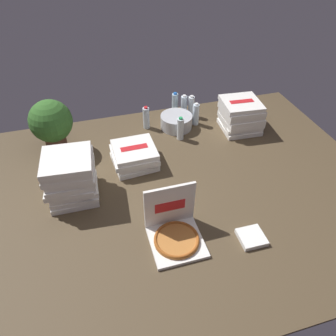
% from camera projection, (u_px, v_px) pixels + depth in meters
% --- Properties ---
extents(ground_plane, '(3.20, 2.40, 0.02)m').
position_uv_depth(ground_plane, '(177.00, 190.00, 2.53)').
color(ground_plane, '#4C3D28').
extents(open_pizza_box, '(0.34, 0.35, 0.36)m').
position_uv_depth(open_pizza_box, '(175.00, 231.00, 2.12)').
color(open_pizza_box, white).
rests_on(open_pizza_box, ground_plane).
extents(pizza_stack_center_far, '(0.39, 0.38, 0.37)m').
position_uv_depth(pizza_stack_center_far, '(71.00, 177.00, 2.35)').
color(pizza_stack_center_far, white).
rests_on(pizza_stack_center_far, ground_plane).
extents(pizza_stack_left_far, '(0.39, 0.38, 0.29)m').
position_uv_depth(pizza_stack_left_far, '(241.00, 115.00, 3.08)').
color(pizza_stack_left_far, white).
rests_on(pizza_stack_left_far, ground_plane).
extents(pizza_stack_right_mid, '(0.38, 0.38, 0.17)m').
position_uv_depth(pizza_stack_right_mid, '(134.00, 156.00, 2.71)').
color(pizza_stack_right_mid, white).
rests_on(pizza_stack_right_mid, ground_plane).
extents(ice_bucket, '(0.31, 0.31, 0.13)m').
position_uv_depth(ice_bucket, '(176.00, 121.00, 3.14)').
color(ice_bucket, '#B7BABF').
rests_on(ice_bucket, ground_plane).
extents(water_bottle_0, '(0.06, 0.06, 0.23)m').
position_uv_depth(water_bottle_0, '(196.00, 114.00, 3.16)').
color(water_bottle_0, silver).
rests_on(water_bottle_0, ground_plane).
extents(water_bottle_1, '(0.06, 0.06, 0.23)m').
position_uv_depth(water_bottle_1, '(184.00, 106.00, 3.29)').
color(water_bottle_1, silver).
rests_on(water_bottle_1, ground_plane).
extents(water_bottle_2, '(0.06, 0.06, 0.23)m').
position_uv_depth(water_bottle_2, '(146.00, 118.00, 3.11)').
color(water_bottle_2, silver).
rests_on(water_bottle_2, ground_plane).
extents(water_bottle_3, '(0.06, 0.06, 0.23)m').
position_uv_depth(water_bottle_3, '(180.00, 129.00, 2.97)').
color(water_bottle_3, white).
rests_on(water_bottle_3, ground_plane).
extents(water_bottle_4, '(0.06, 0.06, 0.23)m').
position_uv_depth(water_bottle_4, '(191.00, 106.00, 3.28)').
color(water_bottle_4, white).
rests_on(water_bottle_4, ground_plane).
extents(water_bottle_5, '(0.06, 0.06, 0.23)m').
position_uv_depth(water_bottle_5, '(175.00, 103.00, 3.32)').
color(water_bottle_5, silver).
rests_on(water_bottle_5, ground_plane).
extents(potted_plant, '(0.36, 0.36, 0.48)m').
position_uv_depth(potted_plant, '(51.00, 123.00, 2.73)').
color(potted_plant, '#513323').
rests_on(potted_plant, ground_plane).
extents(napkin_pile, '(0.17, 0.17, 0.03)m').
position_uv_depth(napkin_pile, '(252.00, 237.00, 2.15)').
color(napkin_pile, white).
rests_on(napkin_pile, ground_plane).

